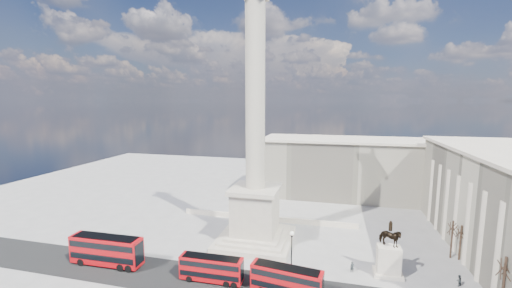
{
  "coord_description": "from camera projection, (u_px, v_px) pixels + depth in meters",
  "views": [
    {
      "loc": [
        14.05,
        -51.12,
        27.04
      ],
      "look_at": [
        0.76,
        2.5,
        19.47
      ],
      "focal_mm": 22.0,
      "sensor_mm": 36.0,
      "label": 1
    }
  ],
  "objects": [
    {
      "name": "ground",
      "position": [
        249.0,
        253.0,
        56.18
      ],
      "size": [
        180.0,
        180.0,
        0.0
      ],
      "primitive_type": "plane",
      "color": "#9D9A94",
      "rests_on": "ground"
    },
    {
      "name": "pedestrian_crossing",
      "position": [
        267.0,
        264.0,
        51.09
      ],
      "size": [
        0.82,
        0.93,
        1.52
      ],
      "primitive_type": "imported",
      "rotation": [
        0.0,
        0.0,
        2.2
      ],
      "color": "#232829",
      "rests_on": "ground"
    },
    {
      "name": "pedestrian_walking",
      "position": [
        352.0,
        267.0,
        49.83
      ],
      "size": [
        0.71,
        0.55,
        1.72
      ],
      "primitive_type": "imported",
      "rotation": [
        0.0,
        0.0,
        0.25
      ],
      "color": "#232829",
      "rests_on": "ground"
    },
    {
      "name": "red_bus_a",
      "position": [
        107.0,
        250.0,
        51.83
      ],
      "size": [
        12.27,
        3.06,
        4.96
      ],
      "rotation": [
        0.0,
        0.0,
        0.02
      ],
      "color": "#B6090F",
      "rests_on": "ground"
    },
    {
      "name": "bare_tree_far",
      "position": [
        453.0,
        227.0,
        53.79
      ],
      "size": [
        1.72,
        1.72,
        7.04
      ],
      "rotation": [
        0.0,
        0.0,
        0.01
      ],
      "color": "#332319",
      "rests_on": "ground"
    },
    {
      "name": "building_northeast",
      "position": [
        354.0,
        168.0,
        88.75
      ],
      "size": [
        51.0,
        17.0,
        16.6
      ],
      "color": "#BCB39A",
      "rests_on": "ground"
    },
    {
      "name": "pedestrian_standing",
      "position": [
        459.0,
        280.0,
        46.12
      ],
      "size": [
        1.04,
        0.97,
        1.7
      ],
      "primitive_type": "imported",
      "rotation": [
        0.0,
        0.0,
        3.68
      ],
      "color": "#232829",
      "rests_on": "ground"
    },
    {
      "name": "nelsons_column",
      "position": [
        255.0,
        176.0,
        59.23
      ],
      "size": [
        14.0,
        14.0,
        49.85
      ],
      "color": "beige",
      "rests_on": "ground"
    },
    {
      "name": "equestrian_statue",
      "position": [
        389.0,
        256.0,
        48.75
      ],
      "size": [
        4.29,
        3.22,
        8.86
      ],
      "color": "beige",
      "rests_on": "ground"
    },
    {
      "name": "bare_tree_near",
      "position": [
        505.0,
        267.0,
        39.38
      ],
      "size": [
        1.85,
        1.85,
        8.1
      ],
      "rotation": [
        0.0,
        0.0,
        0.34
      ],
      "color": "#332319",
      "rests_on": "ground"
    },
    {
      "name": "victorian_lamp",
      "position": [
        292.0,
        249.0,
        48.82
      ],
      "size": [
        0.6,
        0.6,
        7.05
      ],
      "rotation": [
        0.0,
        0.0,
        -0.31
      ],
      "color": "black",
      "rests_on": "ground"
    },
    {
      "name": "bare_tree_mid",
      "position": [
        461.0,
        231.0,
        53.13
      ],
      "size": [
        1.72,
        1.72,
        6.51
      ],
      "rotation": [
        0.0,
        0.0,
        0.39
      ],
      "color": "#332319",
      "rests_on": "ground"
    },
    {
      "name": "red_bus_c",
      "position": [
        287.0,
        280.0,
        43.85
      ],
      "size": [
        10.35,
        3.66,
        4.11
      ],
      "rotation": [
        0.0,
        0.0,
        -0.14
      ],
      "color": "#B6090F",
      "rests_on": "ground"
    },
    {
      "name": "balustrade_wall",
      "position": [
        267.0,
        218.0,
        71.49
      ],
      "size": [
        40.0,
        0.6,
        1.1
      ],
      "primitive_type": "cube",
      "color": "beige",
      "rests_on": "ground"
    },
    {
      "name": "red_bus_b",
      "position": [
        212.0,
        268.0,
        47.19
      ],
      "size": [
        9.66,
        2.41,
        3.9
      ],
      "rotation": [
        0.0,
        0.0,
        0.01
      ],
      "color": "#B6090F",
      "rests_on": "ground"
    }
  ]
}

